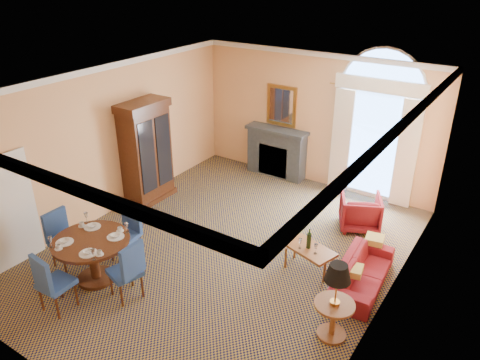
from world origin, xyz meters
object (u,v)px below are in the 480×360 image
Objects in this scene: sofa at (362,273)px; side_table at (336,292)px; armchair at (360,212)px; armoire at (146,154)px; dining_table at (92,250)px; coffee_table at (310,249)px.

sofa is 1.48m from side_table.
armchair reaches higher than sofa.
armoire is 3.13m from dining_table.
coffee_table is at bearing -6.24° from armoire.
armoire is 5.61m from side_table.
dining_table is 4.11m from side_table.
coffee_table is at bearing 57.42° from armchair.
side_table is (3.97, 1.02, 0.20)m from dining_table.
dining_table is 5.29m from armchair.
coffee_table reaches higher than sofa.
coffee_table is at bearing 37.83° from dining_table.
armoire is at bearing 81.40° from sofa.
side_table is (0.05, -1.38, 0.54)m from sofa.
armchair is (3.20, 4.21, -0.24)m from dining_table.
side_table is at bearing 177.56° from sofa.
armchair is at bearing 17.48° from armoire.
dining_table is 0.73× the size of sofa.
dining_table is at bearing -64.11° from armoire.
side_table is (1.01, -1.29, 0.37)m from coffee_table.
sofa is 0.98m from coffee_table.
coffee_table is (4.31, -0.47, -0.69)m from armoire.
side_table is at bearing -18.28° from armoire.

